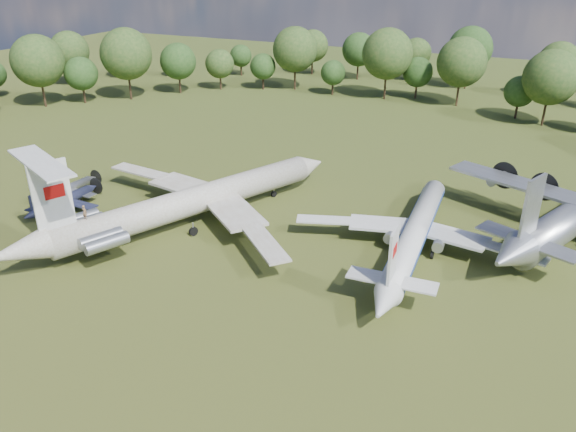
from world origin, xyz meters
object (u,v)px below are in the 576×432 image
at_px(an12_transport, 572,221).
at_px(small_prop_west, 64,203).
at_px(small_prop_northwest, 66,192).
at_px(person_on_il62, 84,212).
at_px(tu104_jet, 415,237).
at_px(il62_airliner, 193,206).

height_order(an12_transport, small_prop_west, an12_transport).
distance_m(small_prop_west, small_prop_northwest, 4.46).
bearing_deg(person_on_il62, tu104_jet, -153.08).
distance_m(il62_airliner, small_prop_northwest, 22.04).
xyz_separation_m(tu104_jet, small_prop_northwest, (-50.74, -5.20, -1.01)).
xyz_separation_m(tu104_jet, person_on_il62, (-34.79, -17.57, 4.01)).
height_order(il62_airliner, small_prop_northwest, il62_airliner).
relative_size(small_prop_west, small_prop_northwest, 1.07).
xyz_separation_m(tu104_jet, an12_transport, (17.25, 11.41, 0.60)).
xyz_separation_m(an12_transport, small_prop_northwest, (-67.98, -16.61, -1.61)).
xyz_separation_m(small_prop_west, small_prop_northwest, (-2.88, 3.41, -0.07)).
height_order(tu104_jet, small_prop_northwest, tu104_jet).
bearing_deg(small_prop_northwest, tu104_jet, 9.78).
height_order(an12_transport, person_on_il62, person_on_il62).
relative_size(il62_airliner, person_on_il62, 29.64).
bearing_deg(tu104_jet, person_on_il62, -155.62).
height_order(small_prop_northwest, person_on_il62, person_on_il62).
xyz_separation_m(small_prop_northwest, person_on_il62, (15.94, -12.37, 5.02)).
distance_m(tu104_jet, an12_transport, 20.69).
relative_size(tu104_jet, small_prop_west, 2.78).
distance_m(small_prop_northwest, person_on_il62, 20.80).
distance_m(il62_airliner, tu104_jet, 29.12).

